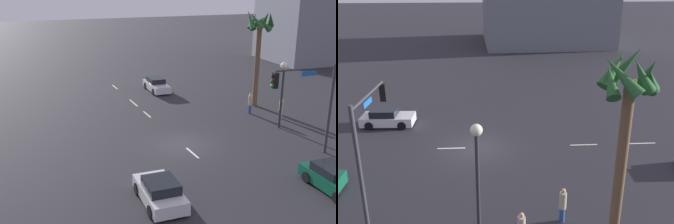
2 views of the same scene
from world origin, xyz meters
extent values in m
plane|color=#28282D|center=(0.00, 0.00, 0.00)|extent=(220.00, 220.00, 0.00)
cube|color=silver|center=(-11.28, 0.00, 0.01)|extent=(2.43, 0.14, 0.01)
cube|color=silver|center=(-7.46, 0.00, 0.01)|extent=(1.88, 0.14, 0.01)
cube|color=silver|center=(1.61, 0.00, 0.01)|extent=(1.89, 0.14, 0.01)
cube|color=silver|center=(6.71, -4.35, 0.50)|extent=(4.01, 2.00, 0.68)
cube|color=black|center=(6.95, -4.36, 1.10)|extent=(1.95, 1.69, 0.52)
cylinder|color=black|center=(5.46, -5.16, 0.32)|extent=(0.65, 0.25, 0.64)
cylinder|color=black|center=(5.53, -3.44, 0.32)|extent=(0.65, 0.25, 0.64)
cylinder|color=black|center=(7.89, -5.27, 0.32)|extent=(0.65, 0.25, 0.64)
cylinder|color=black|center=(7.96, -3.54, 0.32)|extent=(0.65, 0.25, 0.64)
cylinder|color=#38383D|center=(4.93, 8.27, 3.05)|extent=(0.20, 0.20, 6.11)
cylinder|color=#38383D|center=(4.79, 6.10, 5.86)|extent=(0.40, 4.34, 0.12)
cube|color=black|center=(4.65, 3.94, 5.28)|extent=(0.34, 0.34, 0.95)
sphere|color=#360503|center=(4.64, 3.76, 5.58)|extent=(0.20, 0.20, 0.20)
sphere|color=#392605|center=(4.64, 3.76, 5.28)|extent=(0.20, 0.20, 0.20)
sphere|color=green|center=(4.64, 3.76, 4.98)|extent=(0.20, 0.20, 0.20)
cube|color=#1959B2|center=(4.81, 6.32, 5.54)|extent=(0.11, 1.10, 0.28)
cylinder|color=#2D2D33|center=(-0.30, 8.51, 2.33)|extent=(0.18, 0.18, 4.67)
sphere|color=#F2EACC|center=(-0.30, 8.51, 4.95)|extent=(0.56, 0.56, 0.56)
sphere|color=tan|center=(-2.16, 10.06, 1.64)|extent=(0.22, 0.22, 0.22)
cylinder|color=#2D478C|center=(-4.28, 8.40, 0.38)|extent=(0.36, 0.36, 0.77)
cylinder|color=#B2A58C|center=(-4.28, 8.40, 1.18)|extent=(0.48, 0.48, 0.84)
sphere|color=tan|center=(-4.28, 8.40, 1.71)|extent=(0.23, 0.23, 0.23)
cylinder|color=brown|center=(-6.17, 10.18, 3.80)|extent=(0.45, 0.45, 7.60)
cone|color=#235628|center=(-5.44, 10.15, 7.51)|extent=(0.63, 1.50, 1.40)
cone|color=#235628|center=(-5.59, 10.86, 7.89)|extent=(1.66, 1.55, 1.59)
cone|color=#235628|center=(-6.32, 10.84, 7.89)|extent=(1.25, 0.79, 1.44)
cone|color=#235628|center=(-6.80, 10.56, 7.62)|extent=(1.24, 1.55, 1.39)
cone|color=#235628|center=(-6.87, 9.93, 7.68)|extent=(0.95, 1.36, 1.56)
cone|color=#235628|center=(-6.25, 9.25, 7.85)|extent=(1.62, 0.68, 1.83)
cone|color=#235628|center=(-5.72, 9.51, 7.81)|extent=(1.58, 1.32, 1.57)
cube|color=slate|center=(-10.47, -38.50, 6.53)|extent=(19.35, 16.93, 13.06)
camera|label=1|loc=(23.95, -11.01, 10.80)|focal=42.97mm
camera|label=2|loc=(-0.66, 24.00, 11.60)|focal=41.82mm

